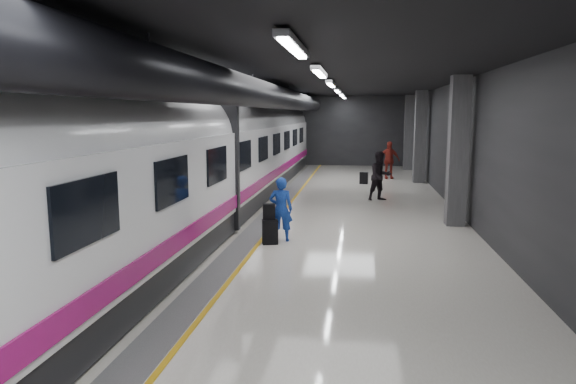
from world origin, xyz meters
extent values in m
plane|color=silver|center=(0.00, 0.00, 0.00)|extent=(40.00, 40.00, 0.00)
cube|color=black|center=(0.00, 0.00, 4.50)|extent=(10.00, 40.00, 0.02)
cube|color=#28282B|center=(0.00, 20.00, 2.25)|extent=(10.00, 0.02, 4.50)
cube|color=#28282B|center=(-5.00, 0.00, 2.25)|extent=(0.02, 40.00, 4.50)
cube|color=#28282B|center=(5.00, 0.00, 2.25)|extent=(0.02, 40.00, 4.50)
cube|color=slate|center=(-1.35, 0.00, 0.01)|extent=(0.65, 39.80, 0.01)
cube|color=gold|center=(-0.95, 0.00, 0.01)|extent=(0.10, 39.80, 0.01)
cylinder|color=black|center=(-1.30, 0.00, 3.95)|extent=(0.80, 38.00, 0.80)
cube|color=silver|center=(0.60, -6.00, 4.40)|extent=(0.22, 2.60, 0.10)
cube|color=silver|center=(0.60, -1.00, 4.40)|extent=(0.22, 2.60, 0.10)
cube|color=silver|center=(0.60, 4.00, 4.40)|extent=(0.22, 2.60, 0.10)
cube|color=silver|center=(0.60, 9.00, 4.40)|extent=(0.22, 2.60, 0.10)
cube|color=silver|center=(0.60, 14.00, 4.40)|extent=(0.22, 2.60, 0.10)
cube|color=silver|center=(0.60, 18.00, 4.40)|extent=(0.22, 2.60, 0.10)
cube|color=#515154|center=(4.55, 2.00, 2.25)|extent=(0.55, 0.55, 4.50)
cube|color=#515154|center=(4.55, 12.00, 2.25)|extent=(0.55, 0.55, 4.50)
cube|color=#515154|center=(4.55, 18.00, 2.25)|extent=(0.55, 0.55, 4.50)
cube|color=black|center=(-3.25, 0.00, 0.35)|extent=(2.80, 38.00, 0.60)
cube|color=white|center=(-3.25, 0.00, 1.75)|extent=(2.90, 38.00, 2.20)
cylinder|color=white|center=(-3.25, 0.00, 2.70)|extent=(2.80, 38.00, 2.80)
cube|color=#980D61|center=(-1.78, 0.00, 0.95)|extent=(0.04, 38.00, 0.35)
cube|color=black|center=(-3.25, 0.00, 2.00)|extent=(3.05, 0.25, 3.80)
cube|color=black|center=(-1.78, -8.00, 2.15)|extent=(0.05, 1.60, 0.85)
cube|color=black|center=(-1.78, -5.00, 2.15)|extent=(0.05, 1.60, 0.85)
cube|color=black|center=(-1.78, -2.00, 2.15)|extent=(0.05, 1.60, 0.85)
cube|color=black|center=(-1.78, 1.00, 2.15)|extent=(0.05, 1.60, 0.85)
cube|color=black|center=(-1.78, 4.00, 2.15)|extent=(0.05, 1.60, 0.85)
cube|color=black|center=(-1.78, 7.00, 2.15)|extent=(0.05, 1.60, 0.85)
cube|color=black|center=(-1.78, 10.00, 2.15)|extent=(0.05, 1.60, 0.85)
cube|color=black|center=(-1.78, 13.00, 2.15)|extent=(0.05, 1.60, 0.85)
cube|color=black|center=(-1.78, 16.00, 2.15)|extent=(0.05, 1.60, 0.85)
imported|color=blue|center=(-0.42, -0.71, 0.86)|extent=(0.66, 0.46, 1.72)
cube|color=black|center=(-0.65, -1.10, 0.32)|extent=(0.45, 0.35, 0.65)
cube|color=black|center=(-0.68, -1.08, 0.86)|extent=(0.34, 0.24, 0.42)
imported|color=black|center=(2.44, 6.21, 0.97)|extent=(1.18, 1.09, 1.94)
imported|color=maroon|center=(3.14, 13.29, 0.98)|extent=(1.21, 0.68, 1.95)
cube|color=black|center=(1.85, 11.03, 0.28)|extent=(0.43, 0.32, 0.57)
camera|label=1|loc=(1.63, -13.98, 3.37)|focal=32.00mm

